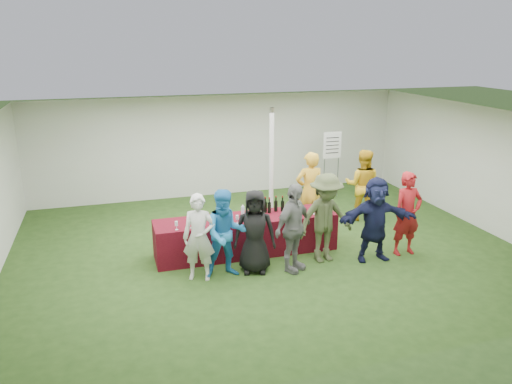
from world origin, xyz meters
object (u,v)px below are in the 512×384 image
object	(u,v)px
customer_4	(325,218)
customer_5	(375,219)
customer_1	(226,234)
customer_3	(293,228)
staff_pourer	(309,191)
customer_0	(199,237)
serving_table	(246,235)
wine_list_sign	(332,150)
customer_6	(407,214)
staff_back	(362,185)
dump_bucket	(324,209)
customer_2	(255,232)

from	to	relation	value
customer_4	customer_5	world-z (taller)	customer_4
customer_1	customer_3	bearing A→B (deg)	-4.70
staff_pourer	customer_0	world-z (taller)	staff_pourer
serving_table	staff_pourer	distance (m)	1.96
staff_pourer	wine_list_sign	bearing A→B (deg)	-124.08
customer_1	customer_6	xyz separation A→B (m)	(3.62, -0.06, 0.03)
staff_back	customer_0	xyz separation A→B (m)	(-4.22, -1.96, -0.06)
customer_3	customer_6	world-z (taller)	customer_6
wine_list_sign	customer_5	xyz separation A→B (m)	(-0.87, -3.82, -0.49)
dump_bucket	customer_4	xyz separation A→B (m)	(-0.22, -0.57, 0.03)
customer_3	customer_6	bearing A→B (deg)	-31.27
customer_1	customer_3	size ratio (longest dim) A/B	0.98
customer_3	customer_4	world-z (taller)	customer_4
customer_1	customer_5	distance (m)	2.88
customer_4	customer_6	size ratio (longest dim) A/B	1.04
staff_back	customer_4	distance (m)	2.62
wine_list_sign	staff_pourer	distance (m)	2.46
customer_2	customer_4	world-z (taller)	customer_4
wine_list_sign	staff_pourer	bearing A→B (deg)	-126.33
serving_table	customer_5	size ratio (longest dim) A/B	2.19
customer_4	customer_6	bearing A→B (deg)	-11.95
customer_2	customer_6	world-z (taller)	customer_6
customer_3	customer_4	bearing A→B (deg)	-16.12
dump_bucket	customer_0	distance (m)	2.72
serving_table	customer_2	bearing A→B (deg)	-95.35
customer_6	customer_0	bearing A→B (deg)	175.62
staff_pourer	customer_3	xyz separation A→B (m)	(-1.09, -1.87, -0.06)
dump_bucket	wine_list_sign	distance (m)	3.44
customer_0	customer_4	xyz separation A→B (m)	(2.42, 0.06, 0.08)
dump_bucket	staff_back	world-z (taller)	staff_back
customer_4	customer_5	bearing A→B (deg)	-20.33
customer_4	staff_pourer	bearing A→B (deg)	70.82
customer_1	customer_5	bearing A→B (deg)	-1.06
customer_2	dump_bucket	bearing A→B (deg)	37.00
customer_2	customer_4	distance (m)	1.41
dump_bucket	customer_6	world-z (taller)	customer_6
customer_5	staff_back	bearing A→B (deg)	73.27
serving_table	customer_4	size ratio (longest dim) A/B	2.08
wine_list_sign	customer_5	world-z (taller)	wine_list_sign
serving_table	customer_1	size ratio (longest dim) A/B	2.23
dump_bucket	staff_back	distance (m)	2.06
customer_1	customer_2	xyz separation A→B (m)	(0.54, 0.03, -0.03)
staff_pourer	dump_bucket	bearing A→B (deg)	84.81
staff_pourer	customer_3	world-z (taller)	staff_pourer
customer_4	wine_list_sign	bearing A→B (deg)	56.61
staff_pourer	customer_5	xyz separation A→B (m)	(0.57, -1.87, -0.06)
staff_pourer	staff_back	bearing A→B (deg)	-167.54
staff_pourer	customer_6	bearing A→B (deg)	128.52
serving_table	wine_list_sign	world-z (taller)	wine_list_sign
customer_2	customer_4	bearing A→B (deg)	18.14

